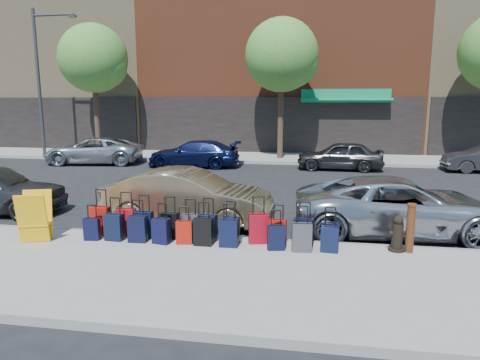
% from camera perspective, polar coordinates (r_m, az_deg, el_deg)
% --- Properties ---
extents(ground, '(120.00, 120.00, 0.00)m').
position_cam_1_polar(ground, '(14.05, 0.52, -2.51)').
color(ground, black).
rests_on(ground, ground).
extents(sidewalk_near, '(60.00, 4.00, 0.15)m').
position_cam_1_polar(sidewalk_near, '(7.96, -6.86, -12.36)').
color(sidewalk_near, gray).
rests_on(sidewalk_near, ground).
extents(sidewalk_far, '(60.00, 4.00, 0.15)m').
position_cam_1_polar(sidewalk_far, '(23.82, 4.22, 2.99)').
color(sidewalk_far, gray).
rests_on(sidewalk_far, ground).
extents(curb_near, '(60.00, 0.08, 0.15)m').
position_cam_1_polar(curb_near, '(9.79, -3.55, -7.88)').
color(curb_near, gray).
rests_on(curb_near, ground).
extents(curb_far, '(60.00, 0.08, 0.15)m').
position_cam_1_polar(curb_far, '(21.83, 3.74, 2.31)').
color(curb_far, gray).
rests_on(curb_far, ground).
extents(building_left, '(15.00, 12.12, 16.00)m').
position_cam_1_polar(building_left, '(36.66, -21.35, 17.32)').
color(building_left, '#8F7A57').
rests_on(building_left, ground).
extents(building_center, '(17.00, 12.85, 20.00)m').
position_cam_1_polar(building_center, '(32.32, 5.86, 22.58)').
color(building_center, brown).
rests_on(building_center, ground).
extents(tree_left, '(3.80, 3.80, 7.27)m').
position_cam_1_polar(tree_left, '(26.05, -18.66, 14.88)').
color(tree_left, black).
rests_on(tree_left, sidewalk_far).
extents(tree_center, '(3.80, 3.80, 7.27)m').
position_cam_1_polar(tree_center, '(23.19, 5.93, 15.98)').
color(tree_center, black).
rests_on(tree_center, sidewalk_far).
extents(streetlight, '(2.59, 0.18, 8.00)m').
position_cam_1_polar(streetlight, '(26.89, -24.97, 12.71)').
color(streetlight, '#333338').
rests_on(streetlight, sidewalk_far).
extents(suitcase_front_0, '(0.44, 0.25, 1.05)m').
position_cam_1_polar(suitcase_front_0, '(10.28, -18.06, -5.15)').
color(suitcase_front_0, '#990F09').
rests_on(suitcase_front_0, sidewalk_near).
extents(suitcase_front_1, '(0.45, 0.30, 1.00)m').
position_cam_1_polar(suitcase_front_1, '(10.03, -14.89, -5.44)').
color(suitcase_front_1, '#AB0B12').
rests_on(suitcase_front_1, sidewalk_near).
extents(suitcase_front_2, '(0.40, 0.22, 0.97)m').
position_cam_1_polar(suitcase_front_2, '(9.80, -12.69, -5.79)').
color(suitcase_front_2, black).
rests_on(suitcase_front_2, sidewalk_near).
extents(suitcase_front_3, '(0.39, 0.22, 0.94)m').
position_cam_1_polar(suitcase_front_3, '(9.65, -9.37, -5.97)').
color(suitcase_front_3, black).
rests_on(suitcase_front_3, sidewalk_near).
extents(suitcase_front_4, '(0.39, 0.22, 0.92)m').
position_cam_1_polar(suitcase_front_4, '(9.47, -6.64, -6.26)').
color(suitcase_front_4, '#36363B').
rests_on(suitcase_front_4, sidewalk_near).
extents(suitcase_front_5, '(0.42, 0.27, 0.95)m').
position_cam_1_polar(suitcase_front_5, '(9.35, -4.35, -6.37)').
color(suitcase_front_5, black).
rests_on(suitcase_front_5, sidewalk_near).
extents(suitcase_front_6, '(0.40, 0.26, 0.90)m').
position_cam_1_polar(suitcase_front_6, '(9.26, -1.31, -6.61)').
color(suitcase_front_6, black).
rests_on(suitcase_front_6, sidewalk_near).
extents(suitcase_front_7, '(0.46, 0.31, 1.02)m').
position_cam_1_polar(suitcase_front_7, '(9.21, 2.50, -6.48)').
color(suitcase_front_7, maroon).
rests_on(suitcase_front_7, sidewalk_near).
extents(suitcase_front_8, '(0.36, 0.20, 0.85)m').
position_cam_1_polar(suitcase_front_8, '(9.21, 5.07, -6.84)').
color(suitcase_front_8, '#A4150A').
rests_on(suitcase_front_8, sidewalk_near).
extents(suitcase_front_9, '(0.43, 0.29, 0.95)m').
position_cam_1_polar(suitcase_front_9, '(9.12, 8.48, -6.91)').
color(suitcase_front_9, black).
rests_on(suitcase_front_9, sidewalk_near).
extents(suitcase_front_10, '(0.37, 0.23, 0.86)m').
position_cam_1_polar(suitcase_front_10, '(9.14, 11.85, -7.15)').
color(suitcase_front_10, black).
rests_on(suitcase_front_10, sidewalk_near).
extents(suitcase_back_0, '(0.35, 0.23, 0.79)m').
position_cam_1_polar(suitcase_back_0, '(9.97, -19.13, -6.19)').
color(suitcase_back_0, black).
rests_on(suitcase_back_0, sidewalk_near).
extents(suitcase_back_1, '(0.42, 0.27, 0.95)m').
position_cam_1_polar(suitcase_back_1, '(9.78, -16.39, -6.03)').
color(suitcase_back_1, black).
rests_on(suitcase_back_1, sidewalk_near).
extents(suitcase_back_2, '(0.40, 0.25, 0.93)m').
position_cam_1_polar(suitcase_back_2, '(9.54, -13.49, -6.34)').
color(suitcase_back_2, black).
rests_on(suitcase_back_2, sidewalk_near).
extents(suitcase_back_3, '(0.40, 0.28, 0.88)m').
position_cam_1_polar(suitcase_back_3, '(9.34, -10.44, -6.70)').
color(suitcase_back_3, black).
rests_on(suitcase_back_3, sidewalk_near).
extents(suitcase_back_4, '(0.36, 0.25, 0.80)m').
position_cam_1_polar(suitcase_back_4, '(9.26, -7.44, -6.91)').
color(suitcase_back_4, '#A5140A').
rests_on(suitcase_back_4, sidewalk_near).
extents(suitcase_back_5, '(0.39, 0.23, 0.93)m').
position_cam_1_polar(suitcase_back_5, '(9.11, -4.92, -6.89)').
color(suitcase_back_5, black).
rests_on(suitcase_back_5, sidewalk_near).
extents(suitcase_back_6, '(0.40, 0.24, 0.93)m').
position_cam_1_polar(suitcase_back_6, '(8.99, -1.53, -7.09)').
color(suitcase_back_6, black).
rests_on(suitcase_back_6, sidewalk_near).
extents(suitcase_back_8, '(0.38, 0.27, 0.83)m').
position_cam_1_polar(suitcase_back_8, '(8.85, 4.82, -7.63)').
color(suitcase_back_8, black).
rests_on(suitcase_back_8, sidewalk_near).
extents(suitcase_back_9, '(0.41, 0.26, 0.93)m').
position_cam_1_polar(suitcase_back_9, '(8.80, 8.25, -7.58)').
color(suitcase_back_9, '#38383D').
rests_on(suitcase_back_9, sidewalk_near).
extents(suitcase_back_10, '(0.37, 0.24, 0.84)m').
position_cam_1_polar(suitcase_back_10, '(8.88, 11.86, -7.74)').
color(suitcase_back_10, black).
rests_on(suitcase_back_10, sidewalk_near).
extents(fire_hydrant, '(0.38, 0.33, 0.74)m').
position_cam_1_polar(fire_hydrant, '(9.29, 20.25, -6.84)').
color(fire_hydrant, black).
rests_on(fire_hydrant, sidewalk_near).
extents(bollard, '(0.18, 0.18, 1.00)m').
position_cam_1_polar(bollard, '(9.25, 21.78, -5.89)').
color(bollard, '#38190C').
rests_on(bollard, sidewalk_near).
extents(display_rack, '(0.78, 0.82, 1.08)m').
position_cam_1_polar(display_rack, '(10.28, -25.65, -4.49)').
color(display_rack, '#F4AC0D').
rests_on(display_rack, sidewalk_near).
extents(car_near_1, '(4.41, 1.76, 1.43)m').
position_cam_1_polar(car_near_1, '(11.09, -6.90, -2.32)').
color(car_near_1, '#96805C').
rests_on(car_near_1, ground).
extents(car_near_2, '(5.02, 2.51, 1.36)m').
position_cam_1_polar(car_near_2, '(10.90, 20.49, -3.31)').
color(car_near_2, '#B9BBC1').
rests_on(car_near_2, ground).
extents(car_far_0, '(5.13, 2.89, 1.35)m').
position_cam_1_polar(car_far_0, '(23.13, -18.97, 3.73)').
color(car_far_0, silver).
rests_on(car_far_0, ground).
extents(car_far_1, '(4.47, 1.86, 1.29)m').
position_cam_1_polar(car_far_1, '(20.97, -6.19, 3.51)').
color(car_far_1, '#0D143B').
rests_on(car_far_1, ground).
extents(car_far_2, '(3.97, 1.70, 1.34)m').
position_cam_1_polar(car_far_2, '(20.45, 13.17, 3.19)').
color(car_far_2, '#2F2F31').
rests_on(car_far_2, ground).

